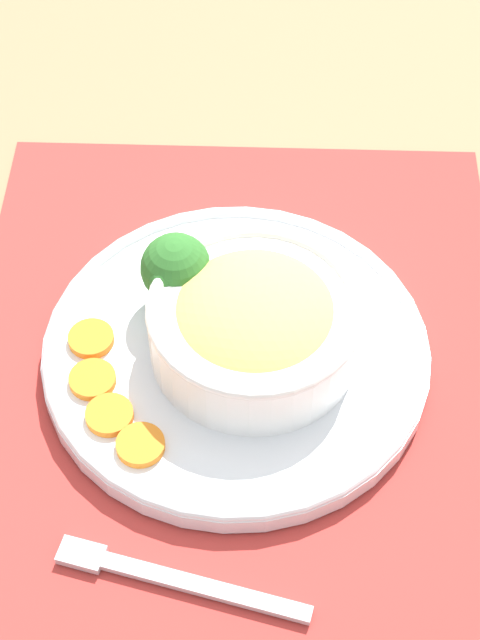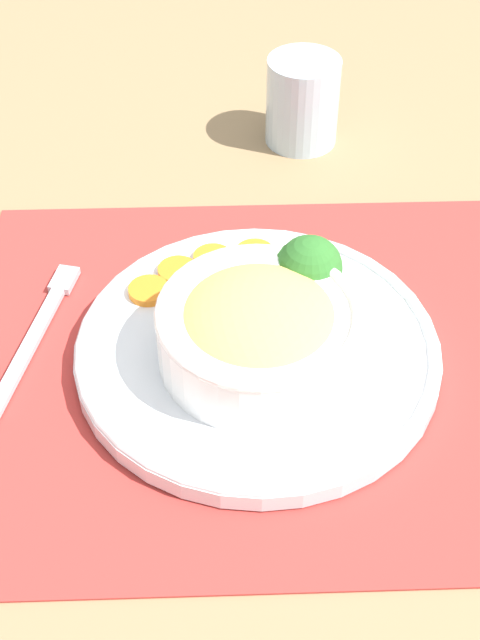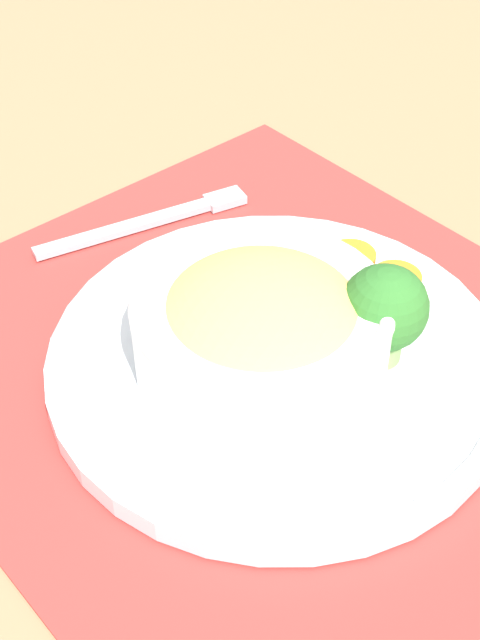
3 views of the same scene
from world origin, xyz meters
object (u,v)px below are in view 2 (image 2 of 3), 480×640
(water_glass, at_px, (302,106))
(fork, at_px, (42,321))
(broccoli_floret, at_px, (309,270))
(bowl, at_px, (263,329))

(water_glass, relative_size, fork, 0.54)
(broccoli_floret, bearing_deg, fork, -178.31)
(broccoli_floret, relative_size, fork, 0.39)
(water_glass, bearing_deg, broccoli_floret, -92.37)
(bowl, height_order, water_glass, water_glass)
(fork, bearing_deg, bowl, -4.22)
(water_glass, distance_m, fork, 0.39)
(water_glass, bearing_deg, fork, -129.27)
(bowl, bearing_deg, fork, 163.40)
(water_glass, height_order, fork, water_glass)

